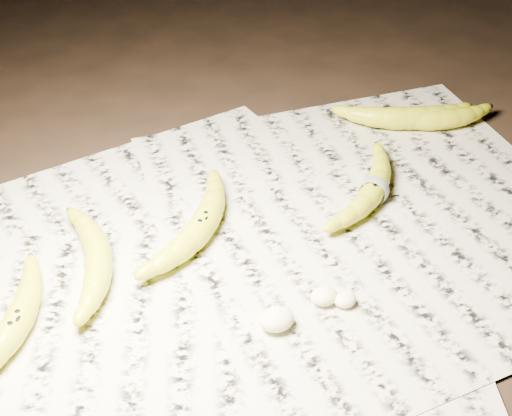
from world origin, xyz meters
name	(u,v)px	position (x,y,z in m)	size (l,w,h in m)	color
ground	(286,255)	(0.00, 0.00, 0.00)	(3.00, 3.00, 0.00)	black
newspaper_patch	(273,244)	(-0.01, 0.02, 0.00)	(0.90, 0.70, 0.01)	beige
banana_left_a	(14,324)	(-0.33, -0.02, 0.02)	(0.19, 0.05, 0.03)	yellow
banana_left_b	(98,256)	(-0.22, 0.06, 0.03)	(0.17, 0.05, 0.03)	yellow
banana_center	(202,224)	(-0.09, 0.07, 0.03)	(0.19, 0.06, 0.04)	yellow
banana_taped	(374,188)	(0.16, 0.05, 0.02)	(0.19, 0.05, 0.03)	yellow
banana_upper_a	(406,116)	(0.29, 0.20, 0.03)	(0.19, 0.06, 0.04)	yellow
banana_upper_b	(438,118)	(0.34, 0.18, 0.02)	(0.16, 0.05, 0.03)	yellow
measuring_tape	(374,188)	(0.16, 0.05, 0.02)	(0.04, 0.04, 0.00)	white
flesh_chunk_a	(276,317)	(-0.06, -0.11, 0.02)	(0.04, 0.03, 0.02)	#FBF5C2
flesh_chunk_b	(324,294)	(0.01, -0.10, 0.02)	(0.03, 0.03, 0.02)	#FBF5C2
flesh_chunk_c	(345,297)	(0.03, -0.11, 0.02)	(0.03, 0.02, 0.02)	#FBF5C2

